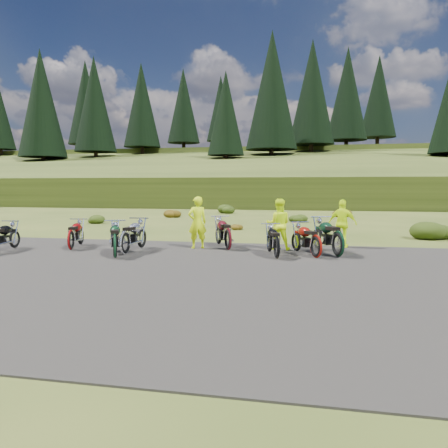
# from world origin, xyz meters

# --- Properties ---
(ground) EXTENTS (300.00, 300.00, 0.00)m
(ground) POSITION_xyz_m (0.00, 0.00, 0.00)
(ground) COLOR #3A4C19
(ground) RESTS_ON ground
(gravel_pad) EXTENTS (20.00, 12.00, 0.04)m
(gravel_pad) POSITION_xyz_m (0.00, -2.00, 0.00)
(gravel_pad) COLOR black
(gravel_pad) RESTS_ON ground
(hill_slope) EXTENTS (300.00, 45.97, 9.37)m
(hill_slope) POSITION_xyz_m (0.00, 50.00, 0.00)
(hill_slope) COLOR #313F15
(hill_slope) RESTS_ON ground
(hill_plateau) EXTENTS (300.00, 90.00, 9.17)m
(hill_plateau) POSITION_xyz_m (0.00, 110.00, 0.00)
(hill_plateau) COLOR #313F15
(hill_plateau) RESTS_ON ground
(conifer_14) EXTENTS (5.28, 5.28, 14.00)m
(conifer_14) POSITION_xyz_m (-51.00, 70.00, 16.55)
(conifer_14) COLOR black
(conifer_14) RESTS_ON ground
(conifer_15) EXTENTS (7.92, 7.92, 20.00)m
(conifer_15) POSITION_xyz_m (-45.00, 76.00, 20.16)
(conifer_15) COLOR black
(conifer_15) RESTS_ON ground
(conifer_16) EXTENTS (7.48, 7.48, 19.00)m
(conifer_16) POSITION_xyz_m (-39.00, 51.00, 15.28)
(conifer_16) COLOR black
(conifer_16) RESTS_ON ground
(conifer_17) EXTENTS (7.04, 7.04, 18.00)m
(conifer_17) POSITION_xyz_m (-33.00, 57.00, 15.97)
(conifer_17) COLOR black
(conifer_17) RESTS_ON ground
(conifer_18) EXTENTS (6.60, 6.60, 17.00)m
(conifer_18) POSITION_xyz_m (-27.00, 63.00, 16.66)
(conifer_18) COLOR black
(conifer_18) RESTS_ON ground
(conifer_19) EXTENTS (6.16, 6.16, 16.00)m
(conifer_19) POSITION_xyz_m (-21.00, 69.00, 17.36)
(conifer_19) COLOR black
(conifer_19) RESTS_ON ground
(conifer_20) EXTENTS (5.72, 5.72, 15.00)m
(conifer_20) POSITION_xyz_m (-15.00, 75.00, 17.65)
(conifer_20) COLOR black
(conifer_20) RESTS_ON ground
(conifer_21) EXTENTS (5.28, 5.28, 14.00)m
(conifer_21) POSITION_xyz_m (-9.00, 50.00, 12.56)
(conifer_21) COLOR black
(conifer_21) RESTS_ON ground
(conifer_22) EXTENTS (7.92, 7.92, 20.00)m
(conifer_22) POSITION_xyz_m (-3.00, 56.00, 16.77)
(conifer_22) COLOR black
(conifer_22) RESTS_ON ground
(conifer_23) EXTENTS (7.48, 7.48, 19.00)m
(conifer_23) POSITION_xyz_m (3.00, 62.00, 17.47)
(conifer_23) COLOR black
(conifer_23) RESTS_ON ground
(conifer_24) EXTENTS (7.04, 7.04, 18.00)m
(conifer_24) POSITION_xyz_m (9.00, 68.00, 18.16)
(conifer_24) COLOR black
(conifer_24) RESTS_ON ground
(conifer_25) EXTENTS (6.60, 6.60, 17.00)m
(conifer_25) POSITION_xyz_m (15.00, 74.00, 18.66)
(conifer_25) COLOR black
(conifer_25) RESTS_ON ground
(shrub_1) EXTENTS (1.03, 1.03, 0.61)m
(shrub_1) POSITION_xyz_m (-9.10, 11.30, 0.31)
(shrub_1) COLOR black
(shrub_1) RESTS_ON ground
(shrub_2) EXTENTS (1.30, 1.30, 0.77)m
(shrub_2) POSITION_xyz_m (-6.20, 16.60, 0.38)
(shrub_2) COLOR #5E370B
(shrub_2) RESTS_ON ground
(shrub_3) EXTENTS (1.56, 1.56, 0.92)m
(shrub_3) POSITION_xyz_m (-3.30, 21.90, 0.46)
(shrub_3) COLOR black
(shrub_3) RESTS_ON ground
(shrub_4) EXTENTS (0.77, 0.77, 0.45)m
(shrub_4) POSITION_xyz_m (-0.40, 9.20, 0.23)
(shrub_4) COLOR #5E370B
(shrub_4) RESTS_ON ground
(shrub_5) EXTENTS (1.03, 1.03, 0.61)m
(shrub_5) POSITION_xyz_m (2.50, 14.50, 0.31)
(shrub_5) COLOR black
(shrub_5) RESTS_ON ground
(shrub_6) EXTENTS (1.30, 1.30, 0.77)m
(shrub_6) POSITION_xyz_m (5.40, 19.80, 0.38)
(shrub_6) COLOR #5E370B
(shrub_6) RESTS_ON ground
(shrub_7) EXTENTS (1.56, 1.56, 0.92)m
(shrub_7) POSITION_xyz_m (8.30, 7.10, 0.46)
(shrub_7) COLOR black
(shrub_7) RESTS_ON ground
(motorcycle_1) EXTENTS (1.13, 2.02, 1.01)m
(motorcycle_1) POSITION_xyz_m (-4.62, 1.12, 0.00)
(motorcycle_1) COLOR maroon
(motorcycle_1) RESTS_ON ground
(motorcycle_2) EXTENTS (1.51, 2.18, 1.09)m
(motorcycle_2) POSITION_xyz_m (-2.39, -0.20, 0.00)
(motorcycle_2) COLOR black
(motorcycle_2) RESTS_ON ground
(motorcycle_3) EXTENTS (0.73, 2.13, 1.11)m
(motorcycle_3) POSITION_xyz_m (-2.40, 0.54, 0.00)
(motorcycle_3) COLOR silver
(motorcycle_3) RESTS_ON ground
(motorcycle_4) EXTENTS (1.55, 2.22, 1.11)m
(motorcycle_4) POSITION_xyz_m (0.62, 2.14, 0.00)
(motorcycle_4) COLOR #4B0C14
(motorcycle_4) RESTS_ON ground
(motorcycle_5) EXTENTS (1.12, 2.01, 1.00)m
(motorcycle_5) POSITION_xyz_m (2.38, 0.66, 0.00)
(motorcycle_5) COLOR black
(motorcycle_5) RESTS_ON ground
(motorcycle_6) EXTENTS (1.52, 2.06, 1.04)m
(motorcycle_6) POSITION_xyz_m (3.52, 1.06, 0.00)
(motorcycle_6) COLOR maroon
(motorcycle_6) RESTS_ON ground
(motorcycle_7) EXTENTS (1.58, 2.38, 1.19)m
(motorcycle_7) POSITION_xyz_m (4.18, 1.41, 0.00)
(motorcycle_7) COLOR black
(motorcycle_7) RESTS_ON ground
(person_middle) EXTENTS (0.78, 0.70, 1.80)m
(person_middle) POSITION_xyz_m (-0.51, 2.32, 0.90)
(person_middle) COLOR #C7E80C
(person_middle) RESTS_ON ground
(person_right_a) EXTENTS (0.90, 0.73, 1.73)m
(person_right_a) POSITION_xyz_m (2.28, 2.56, 0.87)
(person_right_a) COLOR #C7E80C
(person_right_a) RESTS_ON ground
(person_right_b) EXTENTS (1.07, 0.72, 1.70)m
(person_right_b) POSITION_xyz_m (4.44, 3.56, 0.85)
(person_right_b) COLOR #C7E80C
(person_right_b) RESTS_ON ground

